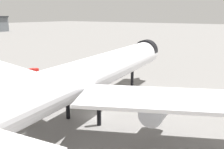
% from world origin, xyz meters
% --- Properties ---
extents(ground, '(900.00, 900.00, 0.00)m').
position_xyz_m(ground, '(0.00, 0.00, 0.00)').
color(ground, slate).
extents(airliner_near_gate, '(62.71, 56.79, 16.25)m').
position_xyz_m(airliner_near_gate, '(-0.91, -0.02, 7.15)').
color(airliner_near_gate, white).
rests_on(airliner_near_gate, ground).
extents(baggage_tug_wing, '(2.33, 3.42, 1.85)m').
position_xyz_m(baggage_tug_wing, '(13.56, 33.21, 0.97)').
color(baggage_tug_wing, black).
rests_on(baggage_tug_wing, ground).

